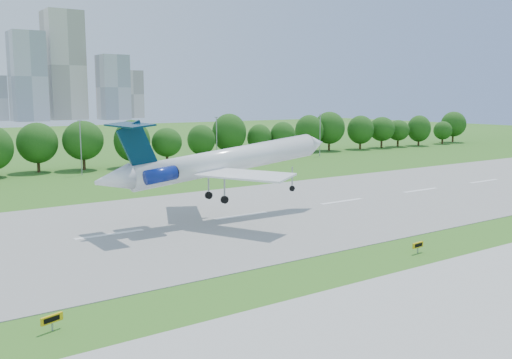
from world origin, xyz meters
name	(u,v)px	position (x,y,z in m)	size (l,w,h in m)	color
ground	(209,289)	(0.00, 0.00, 0.00)	(600.00, 600.00, 0.00)	#295F19
runway	(110,235)	(0.00, 25.00, 0.04)	(400.00, 45.00, 0.08)	gray
skyline	(60,79)	(100.16, 390.61, 30.46)	(127.00, 52.00, 80.00)	#B2B2B7
airliner	(217,162)	(15.87, 24.99, 8.33)	(37.65, 27.38, 11.76)	white
taxi_sign_centre	(52,319)	(-14.35, -1.37, 0.92)	(1.76, 0.71, 1.25)	gray
taxi_sign_right	(418,245)	(25.23, -2.92, 0.93)	(1.80, 0.37, 1.26)	gray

